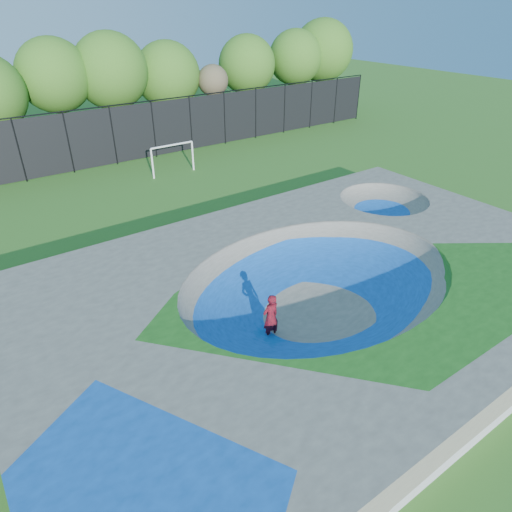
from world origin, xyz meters
The scene contains 7 objects.
ground centered at (0.00, 0.00, 0.00)m, with size 120.00×120.00×0.00m, color #2C611B.
skate_deck centered at (0.00, 0.00, 0.75)m, with size 22.00×14.00×1.50m, color gray.
skater centered at (-2.58, -0.39, 0.88)m, with size 0.64×0.42×1.77m, color #AF0E1F.
skateboard centered at (-2.58, -0.39, 0.03)m, with size 0.78×0.22×0.05m, color black.
soccer_goal centered at (2.35, 16.81, 1.39)m, with size 3.05×0.12×2.01m.
fence centered at (0.00, 21.00, 2.10)m, with size 48.09×0.09×4.04m.
treeline centered at (-0.24, 26.18, 5.18)m, with size 53.71×7.69×8.68m.
Camera 1 is at (-10.13, -10.16, 10.26)m, focal length 32.00 mm.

